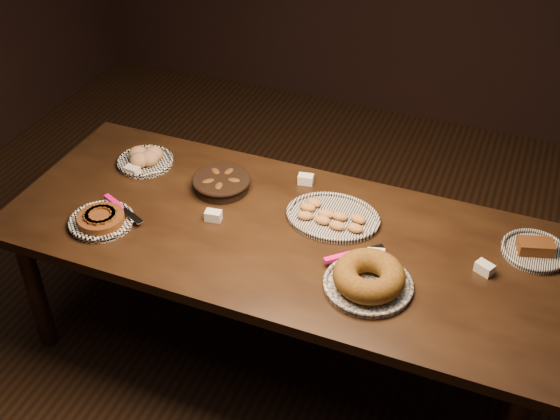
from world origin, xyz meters
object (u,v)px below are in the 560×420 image
at_px(buffet_table, 280,244).
at_px(apple_tart_plate, 101,220).
at_px(madeleine_platter, 332,217).
at_px(bundt_cake_plate, 369,278).

distance_m(buffet_table, apple_tart_plate, 0.78).
bearing_deg(madeleine_platter, apple_tart_plate, -138.04).
relative_size(apple_tart_plate, bundt_cake_plate, 0.75).
bearing_deg(buffet_table, bundt_cake_plate, -23.51).
height_order(apple_tart_plate, madeleine_platter, apple_tart_plate).
xyz_separation_m(buffet_table, madeleine_platter, (0.18, 0.15, 0.09)).
xyz_separation_m(madeleine_platter, bundt_cake_plate, (0.26, -0.35, 0.03)).
bearing_deg(bundt_cake_plate, buffet_table, 178.77).
height_order(apple_tart_plate, bundt_cake_plate, bundt_cake_plate).
height_order(buffet_table, apple_tart_plate, apple_tart_plate).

